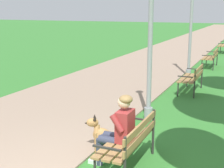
% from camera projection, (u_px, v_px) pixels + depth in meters
% --- Properties ---
extents(paved_path, '(4.20, 60.00, 0.04)m').
position_uv_depth(paved_path, '(195.00, 40.00, 26.87)').
color(paved_path, gray).
rests_on(paved_path, ground).
extents(park_bench_near, '(0.55, 1.50, 0.85)m').
position_uv_depth(park_bench_near, '(130.00, 140.00, 5.24)').
color(park_bench_near, olive).
rests_on(park_bench_near, ground).
extents(park_bench_mid, '(0.55, 1.50, 0.85)m').
position_uv_depth(park_bench_mid, '(193.00, 76.00, 10.13)').
color(park_bench_mid, olive).
rests_on(park_bench_mid, ground).
extents(park_bench_far, '(0.55, 1.50, 0.85)m').
position_uv_depth(park_bench_far, '(211.00, 56.00, 14.45)').
color(park_bench_far, olive).
rests_on(park_bench_far, ground).
extents(person_seated_on_near_bench, '(0.74, 0.49, 1.25)m').
position_uv_depth(person_seated_on_near_bench, '(119.00, 128.00, 5.29)').
color(person_seated_on_near_bench, '#33384C').
rests_on(person_seated_on_near_bench, ground).
extents(dog_shepherd, '(0.77, 0.48, 0.71)m').
position_uv_depth(dog_shepherd, '(105.00, 138.00, 5.97)').
color(dog_shepherd, '#B27F47').
rests_on(dog_shepherd, ground).
extents(lamp_post_near, '(0.24, 0.24, 3.89)m').
position_uv_depth(lamp_post_near, '(150.00, 35.00, 7.26)').
color(lamp_post_near, gray).
rests_on(lamp_post_near, ground).
extents(lamp_post_mid, '(0.24, 0.24, 4.20)m').
position_uv_depth(lamp_post_mid, '(191.00, 20.00, 12.08)').
color(lamp_post_mid, gray).
rests_on(lamp_post_mid, ground).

